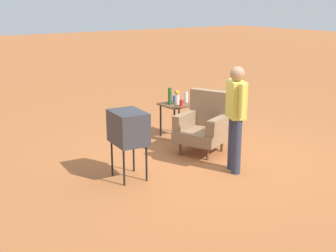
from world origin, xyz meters
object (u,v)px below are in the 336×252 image
object	(u,v)px
tv_on_stand	(128,128)
soda_can_red	(181,103)
side_table	(177,109)
person_standing	(236,113)
armchair	(204,124)
flower_vase	(177,97)
bottle_short_clear	(186,97)
bottle_wine_green	(170,96)
soda_can_blue	(174,99)

from	to	relation	value
tv_on_stand	soda_can_red	world-z (taller)	tv_on_stand
side_table	person_standing	size ratio (longest dim) A/B	0.40
armchair	flower_vase	xyz separation A→B (m)	(-0.96, 0.12, 0.31)
bottle_short_clear	side_table	bearing A→B (deg)	-91.05
armchair	person_standing	distance (m)	1.12
bottle_short_clear	soda_can_red	xyz separation A→B (m)	(0.19, -0.26, -0.04)
bottle_short_clear	bottle_wine_green	world-z (taller)	bottle_wine_green
armchair	bottle_wine_green	xyz separation A→B (m)	(-1.02, -0.00, 0.32)
flower_vase	soda_can_blue	bearing A→B (deg)	156.32
armchair	side_table	xyz separation A→B (m)	(-0.98, 0.13, 0.06)
tv_on_stand	person_standing	distance (m)	1.64
bottle_wine_green	flower_vase	world-z (taller)	bottle_wine_green
side_table	person_standing	distance (m)	2.06
bottle_wine_green	flower_vase	xyz separation A→B (m)	(0.07, 0.12, -0.01)
tv_on_stand	flower_vase	xyz separation A→B (m)	(-1.26, 1.84, 0.03)
side_table	soda_can_red	bearing A→B (deg)	-11.67
person_standing	bottle_short_clear	size ratio (longest dim) A/B	8.20
side_table	person_standing	bearing A→B (deg)	-10.73
armchair	person_standing	xyz separation A→B (m)	(1.00, -0.24, 0.44)
soda_can_blue	bottle_short_clear	world-z (taller)	bottle_short_clear
bottle_wine_green	soda_can_blue	bearing A→B (deg)	123.01
armchair	bottle_short_clear	xyz separation A→B (m)	(-0.98, 0.36, 0.26)
person_standing	flower_vase	world-z (taller)	person_standing
tv_on_stand	person_standing	world-z (taller)	person_standing
soda_can_blue	person_standing	bearing A→B (deg)	-11.79
flower_vase	side_table	bearing A→B (deg)	151.80
soda_can_red	flower_vase	size ratio (longest dim) A/B	0.46
tv_on_stand	person_standing	size ratio (longest dim) A/B	0.63
person_standing	bottle_short_clear	bearing A→B (deg)	163.18
armchair	side_table	distance (m)	0.99
side_table	bottle_short_clear	xyz separation A→B (m)	(0.00, 0.22, 0.20)
person_standing	soda_can_blue	size ratio (longest dim) A/B	13.44
side_table	tv_on_stand	xyz separation A→B (m)	(1.29, -1.85, 0.22)
bottle_short_clear	bottle_wine_green	xyz separation A→B (m)	(-0.04, -0.36, 0.06)
armchair	bottle_wine_green	world-z (taller)	armchair
bottle_wine_green	person_standing	bearing A→B (deg)	-6.75
side_table	soda_can_red	distance (m)	0.25
bottle_short_clear	flower_vase	size ratio (longest dim) A/B	0.75
person_standing	bottle_wine_green	xyz separation A→B (m)	(-2.03, 0.24, -0.12)
armchair	bottle_short_clear	distance (m)	1.08
bottle_wine_green	tv_on_stand	bearing A→B (deg)	-52.25
side_table	tv_on_stand	world-z (taller)	tv_on_stand
tv_on_stand	armchair	bearing A→B (deg)	100.01
side_table	soda_can_red	size ratio (longest dim) A/B	5.43
person_standing	soda_can_red	bearing A→B (deg)	169.37
armchair	tv_on_stand	distance (m)	1.77
side_table	soda_can_red	xyz separation A→B (m)	(0.19, -0.04, 0.16)
armchair	side_table	world-z (taller)	armchair
soda_can_blue	flower_vase	xyz separation A→B (m)	(0.21, -0.09, 0.09)
tv_on_stand	bottle_short_clear	bearing A→B (deg)	121.74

